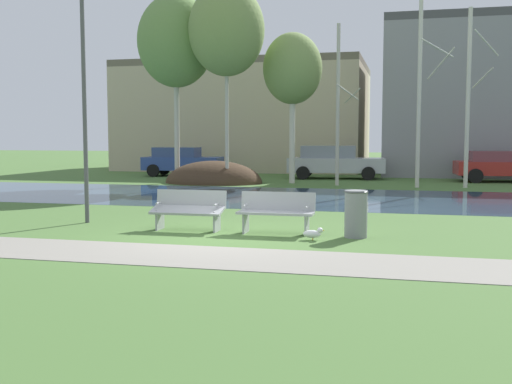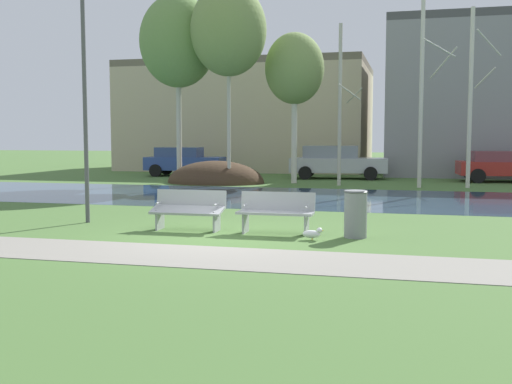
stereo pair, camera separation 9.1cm
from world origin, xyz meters
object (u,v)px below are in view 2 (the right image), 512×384
at_px(trash_bin, 356,213).
at_px(seagull, 313,234).
at_px(bench_right, 276,211).
at_px(bench_left, 188,209).
at_px(parked_van_nearest_blue, 184,161).
at_px(streetlamp, 84,55).
at_px(parked_sedan_second_silver, 336,162).
at_px(parked_hatch_third_red, 505,165).

xyz_separation_m(trash_bin, seagull, (-0.79, -0.54, -0.37)).
bearing_deg(bench_right, bench_left, 180.00).
bearing_deg(parked_van_nearest_blue, seagull, -61.98).
bearing_deg(parked_van_nearest_blue, streetlamp, -76.57).
bearing_deg(streetlamp, bench_left, -11.23).
xyz_separation_m(bench_left, parked_van_nearest_blue, (-6.80, 17.49, 0.32)).
bearing_deg(parked_van_nearest_blue, parked_sedan_second_silver, -1.09).
bearing_deg(parked_van_nearest_blue, parked_hatch_third_red, -1.87).
bearing_deg(parked_hatch_third_red, bench_left, -117.35).
height_order(parked_sedan_second_silver, parked_hatch_third_red, parked_sedan_second_silver).
height_order(bench_right, streetlamp, streetlamp).
relative_size(parked_van_nearest_blue, parked_hatch_third_red, 0.95).
relative_size(bench_left, parked_hatch_third_red, 0.37).
distance_m(bench_left, trash_bin, 3.63).
xyz_separation_m(bench_right, parked_van_nearest_blue, (-8.76, 17.49, 0.32)).
xyz_separation_m(bench_left, bench_right, (1.96, 0.00, 0.00)).
bearing_deg(streetlamp, parked_sedan_second_silver, 76.89).
height_order(seagull, parked_hatch_third_red, parked_hatch_third_red).
relative_size(trash_bin, streetlamp, 0.16).
distance_m(parked_sedan_second_silver, parked_hatch_third_red, 7.64).
distance_m(trash_bin, parked_sedan_second_silver, 17.60).
bearing_deg(seagull, parked_sedan_second_silver, 95.35).
distance_m(bench_left, bench_right, 1.96).
bearing_deg(bench_left, parked_sedan_second_silver, 86.20).
height_order(bench_right, trash_bin, trash_bin).
bearing_deg(trash_bin, bench_left, 178.59).
bearing_deg(streetlamp, bench_right, -6.62).
bearing_deg(parked_van_nearest_blue, bench_right, -63.39).
height_order(bench_left, trash_bin, trash_bin).
xyz_separation_m(bench_right, parked_sedan_second_silver, (-0.81, 17.34, 0.36)).
relative_size(bench_right, seagull, 3.74).
bearing_deg(parked_sedan_second_silver, bench_right, -87.34).
relative_size(seagull, parked_hatch_third_red, 0.10).
bearing_deg(streetlamp, parked_van_nearest_blue, 103.43).
distance_m(parked_van_nearest_blue, parked_sedan_second_silver, 7.96).
xyz_separation_m(bench_left, parked_sedan_second_silver, (1.15, 17.34, 0.36)).
bearing_deg(bench_right, streetlamp, 173.38).
bearing_deg(parked_hatch_third_red, trash_bin, -106.81).
distance_m(bench_left, seagull, 2.92).
relative_size(bench_right, parked_van_nearest_blue, 0.39).
bearing_deg(bench_left, bench_right, 0.00).
distance_m(seagull, streetlamp, 6.87).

